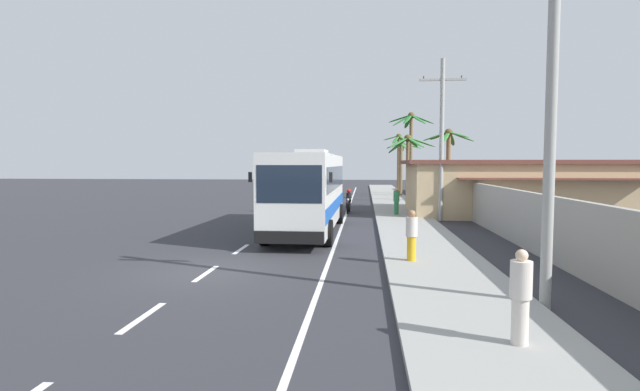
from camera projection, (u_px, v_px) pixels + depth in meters
name	position (u px, v px, depth m)	size (l,w,h in m)	color
ground_plane	(209.00, 272.00, 14.02)	(160.00, 160.00, 0.00)	#303035
sidewalk_kerb	(410.00, 227.00, 23.32)	(3.20, 90.00, 0.14)	#999993
lane_markings	(324.00, 217.00, 28.20)	(3.56, 71.00, 0.01)	white
boundary_wall	(472.00, 201.00, 26.87)	(0.24, 60.00, 2.13)	#9E998E
coach_bus_foreground	(309.00, 189.00, 22.06)	(3.00, 11.05, 3.85)	silver
motorcycle_beside_bus	(349.00, 203.00, 30.75)	(0.56, 1.96, 1.54)	black
pedestrian_near_kerb	(412.00, 234.00, 14.89)	(0.36, 0.36, 1.59)	gold
pedestrian_midwalk	(521.00, 295.00, 7.97)	(0.36, 0.36, 1.61)	beige
pedestrian_far_walk	(396.00, 200.00, 28.42)	(0.36, 0.36, 1.61)	#2D7A47
utility_pole_nearest	(552.00, 89.00, 10.15)	(2.31, 0.24, 9.08)	#9E9E99
utility_pole_mid	(442.00, 136.00, 26.14)	(2.53, 0.24, 8.88)	#9E9E99
palm_nearest	(448.00, 151.00, 32.05)	(3.43, 3.09, 5.52)	brown
palm_second	(401.00, 158.00, 45.37)	(3.34, 3.70, 5.37)	brown
palm_third	(408.00, 152.00, 34.79)	(3.64, 3.87, 5.29)	brown
palm_fourth	(411.00, 135.00, 39.52)	(3.79, 3.56, 7.43)	brown
palm_farthest	(399.00, 152.00, 48.53)	(3.09, 2.90, 6.22)	brown
roadside_building	(529.00, 187.00, 29.35)	(15.26, 8.10, 3.38)	tan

